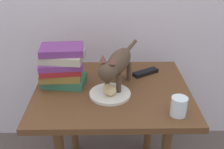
{
  "coord_description": "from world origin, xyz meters",
  "views": [
    {
      "loc": [
        -0.02,
        -1.2,
        1.31
      ],
      "look_at": [
        0.0,
        0.0,
        0.69
      ],
      "focal_mm": 44.09,
      "sensor_mm": 36.0,
      "label": 1
    }
  ],
  "objects_px": {
    "book_stack": "(62,66)",
    "tv_remote": "(146,72)",
    "bread_roll": "(110,90)",
    "side_table": "(112,103)",
    "cat": "(117,64)",
    "candle_jar": "(179,107)",
    "plate": "(110,94)"
  },
  "relations": [
    {
      "from": "bread_roll",
      "to": "tv_remote",
      "type": "xyz_separation_m",
      "value": [
        0.2,
        0.24,
        -0.03
      ]
    },
    {
      "from": "cat",
      "to": "candle_jar",
      "type": "distance_m",
      "value": 0.36
    },
    {
      "from": "cat",
      "to": "candle_jar",
      "type": "height_order",
      "value": "cat"
    },
    {
      "from": "side_table",
      "to": "tv_remote",
      "type": "bearing_deg",
      "value": 40.2
    },
    {
      "from": "bread_roll",
      "to": "tv_remote",
      "type": "distance_m",
      "value": 0.31
    },
    {
      "from": "plate",
      "to": "candle_jar",
      "type": "xyz_separation_m",
      "value": [
        0.29,
        -0.17,
        0.03
      ]
    },
    {
      "from": "book_stack",
      "to": "plate",
      "type": "bearing_deg",
      "value": -25.33
    },
    {
      "from": "cat",
      "to": "side_table",
      "type": "bearing_deg",
      "value": -160.75
    },
    {
      "from": "candle_jar",
      "to": "cat",
      "type": "bearing_deg",
      "value": 137.14
    },
    {
      "from": "plate",
      "to": "tv_remote",
      "type": "relative_size",
      "value": 1.33
    },
    {
      "from": "book_stack",
      "to": "candle_jar",
      "type": "height_order",
      "value": "book_stack"
    },
    {
      "from": "bread_roll",
      "to": "book_stack",
      "type": "relative_size",
      "value": 0.34
    },
    {
      "from": "side_table",
      "to": "candle_jar",
      "type": "bearing_deg",
      "value": -39.27
    },
    {
      "from": "plate",
      "to": "cat",
      "type": "bearing_deg",
      "value": 64.02
    },
    {
      "from": "side_table",
      "to": "book_stack",
      "type": "bearing_deg",
      "value": 168.58
    },
    {
      "from": "book_stack",
      "to": "bread_roll",
      "type": "bearing_deg",
      "value": -28.3
    },
    {
      "from": "bread_roll",
      "to": "cat",
      "type": "height_order",
      "value": "cat"
    },
    {
      "from": "side_table",
      "to": "plate",
      "type": "height_order",
      "value": "plate"
    },
    {
      "from": "side_table",
      "to": "book_stack",
      "type": "relative_size",
      "value": 3.29
    },
    {
      "from": "plate",
      "to": "tv_remote",
      "type": "bearing_deg",
      "value": 48.09
    },
    {
      "from": "bread_roll",
      "to": "candle_jar",
      "type": "distance_m",
      "value": 0.33
    },
    {
      "from": "plate",
      "to": "cat",
      "type": "relative_size",
      "value": 0.44
    },
    {
      "from": "side_table",
      "to": "cat",
      "type": "xyz_separation_m",
      "value": [
        0.02,
        0.01,
        0.22
      ]
    },
    {
      "from": "book_stack",
      "to": "tv_remote",
      "type": "xyz_separation_m",
      "value": [
        0.44,
        0.11,
        -0.1
      ]
    },
    {
      "from": "cat",
      "to": "plate",
      "type": "bearing_deg",
      "value": -115.98
    },
    {
      "from": "cat",
      "to": "candle_jar",
      "type": "xyz_separation_m",
      "value": [
        0.26,
        -0.24,
        -0.09
      ]
    },
    {
      "from": "book_stack",
      "to": "tv_remote",
      "type": "height_order",
      "value": "book_stack"
    },
    {
      "from": "bread_roll",
      "to": "side_table",
      "type": "bearing_deg",
      "value": 80.66
    },
    {
      "from": "side_table",
      "to": "tv_remote",
      "type": "xyz_separation_m",
      "value": [
        0.19,
        0.16,
        0.1
      ]
    },
    {
      "from": "plate",
      "to": "cat",
      "type": "xyz_separation_m",
      "value": [
        0.03,
        0.07,
        0.13
      ]
    },
    {
      "from": "side_table",
      "to": "candle_jar",
      "type": "height_order",
      "value": "candle_jar"
    },
    {
      "from": "plate",
      "to": "book_stack",
      "type": "distance_m",
      "value": 0.28
    }
  ]
}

